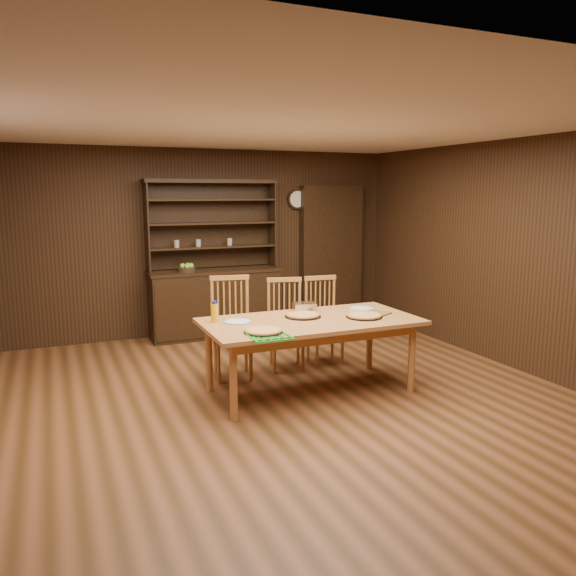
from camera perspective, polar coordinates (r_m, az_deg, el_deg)
name	(u,v)px	position (r m, az deg, el deg)	size (l,w,h in m)	color
floor	(294,400)	(5.58, 0.57, -11.34)	(6.00, 6.00, 0.00)	brown
room_shell	(294,239)	(5.22, 0.60, 5.03)	(6.00, 6.00, 6.00)	white
china_hutch	(215,294)	(7.93, -7.45, -0.59)	(1.84, 0.52, 2.17)	black
doorway	(331,255)	(8.70, 4.37, 3.40)	(1.00, 0.18, 2.10)	black
wall_clock	(297,199)	(8.46, 0.92, 9.02)	(0.30, 0.05, 0.30)	black
dining_table	(311,326)	(5.62, 2.30, -3.91)	(2.14, 1.07, 0.75)	#B77A3F
chair_left	(231,323)	(6.18, -5.78, -3.60)	(0.52, 0.50, 1.10)	#B27F3D
chair_center	(286,321)	(6.45, -0.25, -3.33)	(0.51, 0.50, 1.03)	#B27F3D
chair_right	(323,317)	(6.70, 3.56, -2.92)	(0.45, 0.43, 1.02)	#B27F3D
pizza_left	(263,331)	(5.08, -2.53, -4.38)	(0.35, 0.35, 0.04)	black
pizza_right	(364,316)	(5.74, 7.75, -2.81)	(0.37, 0.37, 0.04)	black
pizza_center	(303,315)	(5.72, 1.52, -2.78)	(0.37, 0.37, 0.04)	black
cooling_rack	(269,336)	(4.94, -1.90, -4.90)	(0.33, 0.33, 0.02)	green
plate_left	(238,322)	(5.49, -5.14, -3.43)	(0.27, 0.27, 0.02)	white
plate_right	(362,309)	(6.13, 7.49, -2.08)	(0.26, 0.26, 0.02)	white
foil_dish	(304,307)	(5.97, 1.67, -1.96)	(0.23, 0.17, 0.09)	white
juice_bottle	(215,313)	(5.51, -7.48, -2.49)	(0.07, 0.07, 0.21)	#F4B30C
pot_holder_a	(378,313)	(5.93, 9.18, -2.54)	(0.21, 0.21, 0.02)	#A32212
pot_holder_b	(369,314)	(5.86, 8.22, -2.67)	(0.20, 0.20, 0.01)	#A32212
fruit_bowl	(187,268)	(7.71, -10.26, 1.97)	(0.25, 0.25, 0.12)	black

